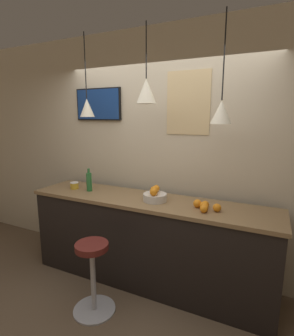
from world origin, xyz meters
name	(u,v)px	position (x,y,z in m)	size (l,w,h in m)	color
ground_plane	(114,322)	(0.00, 0.00, 0.00)	(14.00, 14.00, 0.00)	brown
back_wall	(162,154)	(0.00, 1.13, 1.45)	(8.00, 0.06, 2.90)	beige
service_counter	(147,241)	(0.00, 0.71, 0.50)	(2.79, 0.62, 1.00)	black
bar_stool	(93,270)	(-0.26, 0.05, 0.44)	(0.41, 0.41, 0.72)	#B7B7BC
fruit_bowl	(155,195)	(0.10, 0.70, 1.06)	(0.26, 0.26, 0.16)	beige
orange_pile	(205,206)	(0.66, 0.65, 1.04)	(0.28, 0.22, 0.08)	orange
juice_bottle	(89,182)	(-0.77, 0.70, 1.11)	(0.07, 0.07, 0.28)	#286B33
spread_jar	(74,185)	(-1.01, 0.70, 1.04)	(0.10, 0.10, 0.08)	gold
pendant_lamp_left	(87,107)	(-0.76, 0.70, 2.00)	(0.17, 0.17, 0.92)	black
pendant_lamp_middle	(146,91)	(0.00, 0.70, 2.14)	(0.21, 0.21, 0.78)	black
pendant_lamp_right	(221,111)	(0.76, 0.70, 1.94)	(0.19, 0.19, 0.98)	black
mounted_tv	(98,104)	(-0.88, 1.08, 2.04)	(0.67, 0.04, 0.40)	black
wall_poster	(188,103)	(0.32, 1.10, 2.04)	(0.49, 0.01, 0.69)	#DBBC84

